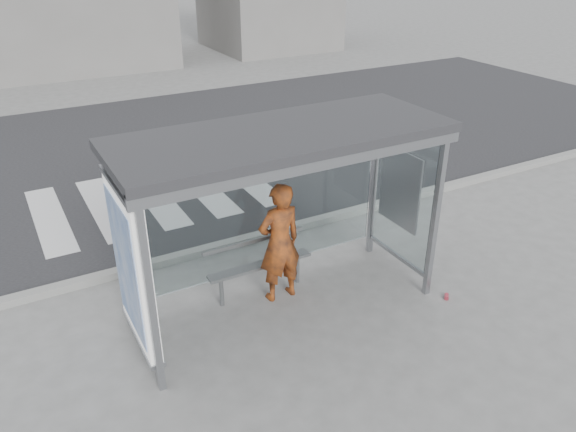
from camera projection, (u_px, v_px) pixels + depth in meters
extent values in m
plane|color=slate|center=(284.00, 307.00, 7.96)|extent=(80.00, 80.00, 0.00)
cube|color=black|center=(144.00, 154.00, 13.42)|extent=(30.00, 10.00, 0.01)
cube|color=gray|center=(229.00, 244.00, 9.46)|extent=(30.00, 0.18, 0.12)
cube|color=silver|center=(50.00, 219.00, 10.39)|extent=(0.55, 3.00, 0.00)
cube|color=silver|center=(105.00, 208.00, 10.83)|extent=(0.55, 3.00, 0.00)
cube|color=silver|center=(155.00, 197.00, 11.26)|extent=(0.55, 3.00, 0.00)
cube|color=silver|center=(202.00, 187.00, 11.69)|extent=(0.55, 3.00, 0.00)
cube|color=silver|center=(245.00, 178.00, 12.12)|extent=(0.55, 3.00, 0.00)
cube|color=gray|center=(151.00, 300.00, 5.99)|extent=(0.08, 0.08, 2.50)
cube|color=gray|center=(435.00, 218.00, 7.71)|extent=(0.08, 0.08, 2.50)
cube|color=gray|center=(118.00, 243.00, 7.08)|extent=(0.08, 0.08, 2.50)
cube|color=gray|center=(374.00, 182.00, 8.81)|extent=(0.08, 0.08, 2.50)
cube|color=#2D2D30|center=(283.00, 135.00, 6.80)|extent=(4.25, 1.65, 0.12)
cube|color=gray|center=(316.00, 164.00, 6.26)|extent=(4.25, 0.06, 0.18)
cube|color=white|center=(260.00, 206.00, 7.92)|extent=(3.80, 0.02, 2.00)
cube|color=white|center=(133.00, 266.00, 6.51)|extent=(0.15, 1.25, 2.00)
cube|color=#305CAC|center=(140.00, 264.00, 6.55)|extent=(0.01, 1.10, 1.70)
cylinder|color=orange|center=(132.00, 236.00, 6.63)|extent=(0.02, 0.32, 0.32)
cube|color=white|center=(403.00, 196.00, 8.24)|extent=(0.03, 1.25, 2.00)
cube|color=beige|center=(400.00, 189.00, 8.22)|extent=(0.03, 0.86, 1.16)
imported|color=#D45413|center=(280.00, 243.00, 7.81)|extent=(0.67, 0.45, 1.79)
cube|color=slate|center=(260.00, 265.00, 8.05)|extent=(1.59, 0.19, 0.04)
cylinder|color=slate|center=(222.00, 292.00, 7.90)|extent=(0.06, 0.06, 0.46)
cylinder|color=slate|center=(297.00, 269.00, 8.44)|extent=(0.06, 0.06, 0.46)
cube|color=slate|center=(254.00, 241.00, 8.06)|extent=(1.59, 0.04, 0.05)
cylinder|color=#E84457|center=(447.00, 297.00, 8.14)|extent=(0.12, 0.12, 0.06)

